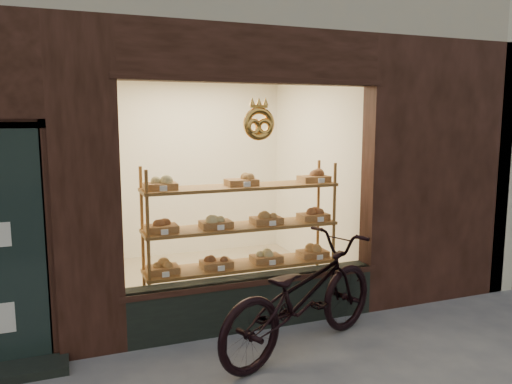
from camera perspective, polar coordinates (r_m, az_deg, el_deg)
name	(u,v)px	position (r m, az deg, el deg)	size (l,w,h in m)	color
display_shelf	(242,241)	(5.64, -1.65, -5.57)	(2.20, 0.45, 1.70)	brown
bicycle	(302,295)	(4.85, 5.26, -11.68)	(0.72, 2.06, 1.08)	black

